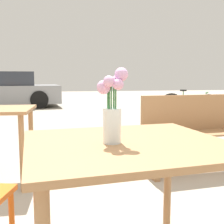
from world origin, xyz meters
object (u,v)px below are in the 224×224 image
object	(u,v)px
table_front	(127,160)
bicycle	(190,105)
parked_car	(1,90)
flower_vase	(112,111)
bench_near	(223,127)

from	to	relation	value
table_front	bicycle	size ratio (longest dim) A/B	0.81
table_front	parked_car	distance (m)	9.38
table_front	flower_vase	world-z (taller)	flower_vase
table_front	bicycle	xyz separation A→B (m)	(2.99, 5.34, -0.30)
flower_vase	parked_car	xyz separation A→B (m)	(-2.21, 9.11, -0.29)
bench_near	flower_vase	bearing A→B (deg)	-135.54
flower_vase	parked_car	bearing A→B (deg)	103.60
flower_vase	parked_car	world-z (taller)	parked_car
table_front	bench_near	bearing A→B (deg)	45.58
table_front	parked_car	bearing A→B (deg)	104.11
table_front	parked_car	world-z (taller)	parked_car
bench_near	table_front	bearing A→B (deg)	-134.42
bench_near	bicycle	distance (m)	4.05
flower_vase	table_front	bearing A→B (deg)	13.06
bench_near	bicycle	size ratio (longest dim) A/B	1.51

